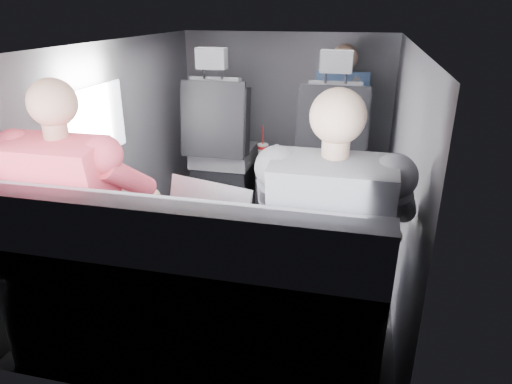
% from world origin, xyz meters
% --- Properties ---
extents(floor, '(2.60, 2.60, 0.00)m').
position_xyz_m(floor, '(0.00, 0.00, 0.00)').
color(floor, black).
rests_on(floor, ground).
extents(ceiling, '(2.60, 2.60, 0.00)m').
position_xyz_m(ceiling, '(0.00, 0.00, 1.35)').
color(ceiling, '#B2B2AD').
rests_on(ceiling, panel_back).
extents(panel_left, '(0.02, 2.60, 1.35)m').
position_xyz_m(panel_left, '(-0.90, 0.00, 0.68)').
color(panel_left, '#56565B').
rests_on(panel_left, floor).
extents(panel_right, '(0.02, 2.60, 1.35)m').
position_xyz_m(panel_right, '(0.90, 0.00, 0.68)').
color(panel_right, '#56565B').
rests_on(panel_right, floor).
extents(panel_front, '(1.80, 0.02, 1.35)m').
position_xyz_m(panel_front, '(0.00, 1.30, 0.68)').
color(panel_front, '#56565B').
rests_on(panel_front, floor).
extents(panel_back, '(1.80, 0.02, 1.35)m').
position_xyz_m(panel_back, '(0.00, -1.30, 0.68)').
color(panel_back, '#56565B').
rests_on(panel_back, floor).
extents(side_window, '(0.02, 0.75, 0.42)m').
position_xyz_m(side_window, '(-0.88, -0.30, 0.90)').
color(side_window, white).
rests_on(side_window, panel_left).
extents(seatbelt, '(0.35, 0.11, 0.59)m').
position_xyz_m(seatbelt, '(0.45, 0.67, 0.80)').
color(seatbelt, black).
rests_on(seatbelt, front_seat_right).
extents(front_seat_left, '(0.52, 0.58, 1.26)m').
position_xyz_m(front_seat_left, '(-0.45, 0.84, 0.40)').
color(front_seat_left, black).
rests_on(front_seat_left, floor).
extents(front_seat_right, '(0.52, 0.58, 1.26)m').
position_xyz_m(front_seat_right, '(0.45, 0.84, 0.40)').
color(front_seat_right, black).
rests_on(front_seat_right, floor).
extents(center_console, '(0.24, 0.48, 0.41)m').
position_xyz_m(center_console, '(0.00, 0.88, 0.20)').
color(center_console, black).
rests_on(center_console, floor).
extents(rear_bench, '(1.60, 0.57, 0.92)m').
position_xyz_m(rear_bench, '(0.00, -1.06, 0.31)').
color(rear_bench, slate).
rests_on(rear_bench, floor).
extents(soda_cup, '(0.09, 0.09, 0.27)m').
position_xyz_m(soda_cup, '(-0.10, 0.82, 0.47)').
color(soda_cup, white).
rests_on(soda_cup, center_console).
extents(water_bottle, '(0.06, 0.06, 0.16)m').
position_xyz_m(water_bottle, '(0.04, 0.69, 0.48)').
color(water_bottle, '#99B8CF').
rests_on(water_bottle, center_console).
extents(laptop_white, '(0.32, 0.32, 0.22)m').
position_xyz_m(laptop_white, '(-0.49, -0.74, 0.63)').
color(laptop_white, silver).
rests_on(laptop_white, passenger_rear_left).
extents(laptop_silver, '(0.46, 0.45, 0.28)m').
position_xyz_m(laptop_silver, '(0.06, -0.85, 0.64)').
color(laptop_silver, silver).
rests_on(laptop_silver, rear_bench).
extents(laptop_black, '(0.33, 0.30, 0.23)m').
position_xyz_m(laptop_black, '(0.52, -0.77, 0.63)').
color(laptop_black, black).
rests_on(laptop_black, passenger_rear_right).
extents(passenger_rear_left, '(0.54, 0.66, 1.29)m').
position_xyz_m(passenger_rear_left, '(-0.52, -0.97, 0.65)').
color(passenger_rear_left, '#2C2D31').
rests_on(passenger_rear_left, rear_bench).
extents(passenger_rear_right, '(0.55, 0.66, 1.29)m').
position_xyz_m(passenger_rear_right, '(0.58, -0.97, 0.66)').
color(passenger_rear_right, navy).
rests_on(passenger_rear_right, rear_bench).
extents(passenger_front_right, '(0.41, 0.41, 0.85)m').
position_xyz_m(passenger_front_right, '(0.48, 1.10, 0.76)').
color(passenger_front_right, navy).
rests_on(passenger_front_right, front_seat_right).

